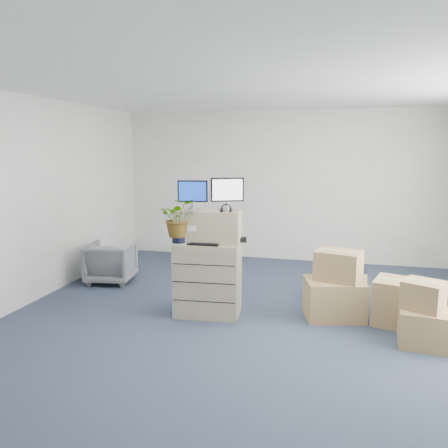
{
  "coord_description": "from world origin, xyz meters",
  "views": [
    {
      "loc": [
        0.97,
        -4.7,
        2.08
      ],
      "look_at": [
        -0.31,
        0.4,
        1.18
      ],
      "focal_mm": 35.0,
      "sensor_mm": 36.0,
      "label": 1
    }
  ],
  "objects_px": {
    "filing_cabinet_lower": "(208,279)",
    "water_bottle": "(216,233)",
    "potted_plant": "(179,223)",
    "monitor_right": "(227,192)",
    "keyboard": "(204,244)",
    "monitor_left": "(193,193)",
    "office_chair": "(111,260)"
  },
  "relations": [
    {
      "from": "keyboard",
      "to": "filing_cabinet_lower",
      "type": "bearing_deg",
      "value": 87.45
    },
    {
      "from": "keyboard",
      "to": "water_bottle",
      "type": "relative_size",
      "value": 1.69
    },
    {
      "from": "monitor_right",
      "to": "keyboard",
      "type": "bearing_deg",
      "value": -165.55
    },
    {
      "from": "keyboard",
      "to": "office_chair",
      "type": "height_order",
      "value": "keyboard"
    },
    {
      "from": "monitor_left",
      "to": "potted_plant",
      "type": "xyz_separation_m",
      "value": [
        -0.13,
        -0.15,
        -0.35
      ]
    },
    {
      "from": "monitor_left",
      "to": "potted_plant",
      "type": "height_order",
      "value": "monitor_left"
    },
    {
      "from": "monitor_right",
      "to": "water_bottle",
      "type": "bearing_deg",
      "value": 158.7
    },
    {
      "from": "filing_cabinet_lower",
      "to": "potted_plant",
      "type": "bearing_deg",
      "value": -159.08
    },
    {
      "from": "monitor_left",
      "to": "keyboard",
      "type": "distance_m",
      "value": 0.64
    },
    {
      "from": "water_bottle",
      "to": "potted_plant",
      "type": "distance_m",
      "value": 0.49
    },
    {
      "from": "monitor_right",
      "to": "office_chair",
      "type": "height_order",
      "value": "monitor_right"
    },
    {
      "from": "potted_plant",
      "to": "water_bottle",
      "type": "bearing_deg",
      "value": 25.74
    },
    {
      "from": "water_bottle",
      "to": "monitor_left",
      "type": "bearing_deg",
      "value": -169.06
    },
    {
      "from": "monitor_left",
      "to": "water_bottle",
      "type": "height_order",
      "value": "monitor_left"
    },
    {
      "from": "filing_cabinet_lower",
      "to": "water_bottle",
      "type": "bearing_deg",
      "value": 22.48
    },
    {
      "from": "filing_cabinet_lower",
      "to": "water_bottle",
      "type": "xyz_separation_m",
      "value": [
        0.1,
        0.05,
        0.58
      ]
    },
    {
      "from": "filing_cabinet_lower",
      "to": "monitor_left",
      "type": "relative_size",
      "value": 2.53
    },
    {
      "from": "potted_plant",
      "to": "office_chair",
      "type": "bearing_deg",
      "value": 144.6
    },
    {
      "from": "filing_cabinet_lower",
      "to": "office_chair",
      "type": "distance_m",
      "value": 2.11
    },
    {
      "from": "filing_cabinet_lower",
      "to": "office_chair",
      "type": "bearing_deg",
      "value": 148.63
    },
    {
      "from": "monitor_left",
      "to": "monitor_right",
      "type": "relative_size",
      "value": 0.92
    },
    {
      "from": "water_bottle",
      "to": "potted_plant",
      "type": "bearing_deg",
      "value": -154.26
    },
    {
      "from": "office_chair",
      "to": "monitor_left",
      "type": "bearing_deg",
      "value": 141.49
    },
    {
      "from": "filing_cabinet_lower",
      "to": "potted_plant",
      "type": "height_order",
      "value": "potted_plant"
    },
    {
      "from": "monitor_left",
      "to": "monitor_right",
      "type": "xyz_separation_m",
      "value": [
        0.42,
        0.06,
        0.02
      ]
    },
    {
      "from": "monitor_right",
      "to": "keyboard",
      "type": "xyz_separation_m",
      "value": [
        -0.24,
        -0.2,
        -0.62
      ]
    },
    {
      "from": "water_bottle",
      "to": "office_chair",
      "type": "distance_m",
      "value": 2.28
    },
    {
      "from": "potted_plant",
      "to": "keyboard",
      "type": "bearing_deg",
      "value": 2.5
    },
    {
      "from": "monitor_left",
      "to": "potted_plant",
      "type": "relative_size",
      "value": 0.63
    },
    {
      "from": "monitor_left",
      "to": "water_bottle",
      "type": "relative_size",
      "value": 1.62
    },
    {
      "from": "potted_plant",
      "to": "monitor_right",
      "type": "bearing_deg",
      "value": 20.54
    },
    {
      "from": "filing_cabinet_lower",
      "to": "water_bottle",
      "type": "distance_m",
      "value": 0.59
    }
  ]
}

